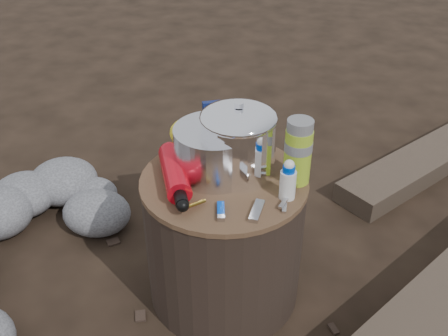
% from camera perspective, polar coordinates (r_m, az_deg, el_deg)
% --- Properties ---
extents(ground, '(60.00, 60.00, 0.00)m').
position_cam_1_polar(ground, '(1.78, 0.00, -13.07)').
color(ground, black).
rests_on(ground, ground).
extents(stump, '(0.48, 0.48, 0.44)m').
position_cam_1_polar(stump, '(1.62, 0.00, -7.68)').
color(stump, black).
rests_on(stump, ground).
extents(rock_ring, '(0.43, 0.94, 0.19)m').
position_cam_1_polar(rock_ring, '(1.95, -21.03, -7.16)').
color(rock_ring, slate).
rests_on(rock_ring, ground).
extents(log_small, '(0.83, 0.91, 0.09)m').
position_cam_1_polar(log_small, '(2.50, 21.50, 0.90)').
color(log_small, '#42352A').
rests_on(log_small, ground).
extents(foil_windscreen, '(0.23, 0.23, 0.14)m').
position_cam_1_polar(foil_windscreen, '(1.48, -1.02, 1.90)').
color(foil_windscreen, silver).
rests_on(foil_windscreen, stump).
extents(camping_pot, '(0.21, 0.21, 0.21)m').
position_cam_1_polar(camping_pot, '(1.46, 1.58, 3.03)').
color(camping_pot, white).
rests_on(camping_pot, stump).
extents(fuel_bottle, '(0.17, 0.29, 0.07)m').
position_cam_1_polar(fuel_bottle, '(1.46, -5.42, -0.52)').
color(fuel_bottle, red).
rests_on(fuel_bottle, stump).
extents(thermos, '(0.08, 0.08, 0.19)m').
position_cam_1_polar(thermos, '(1.45, 8.09, 1.77)').
color(thermos, '#9FC428').
rests_on(thermos, stump).
extents(travel_mug, '(0.08, 0.08, 0.12)m').
position_cam_1_polar(travel_mug, '(1.57, 3.97, 3.05)').
color(travel_mug, black).
rests_on(travel_mug, stump).
extents(stuff_sack, '(0.14, 0.12, 0.10)m').
position_cam_1_polar(stuff_sack, '(1.62, -3.43, 3.81)').
color(stuff_sack, yellow).
rests_on(stuff_sack, stump).
extents(food_pouch, '(0.11, 0.07, 0.14)m').
position_cam_1_polar(food_pouch, '(1.62, -0.27, 4.93)').
color(food_pouch, '#0D1952').
rests_on(food_pouch, stump).
extents(lighter, '(0.03, 0.08, 0.01)m').
position_cam_1_polar(lighter, '(1.36, -0.35, -4.53)').
color(lighter, '#003DC8').
rests_on(lighter, stump).
extents(multitool, '(0.03, 0.09, 0.01)m').
position_cam_1_polar(multitool, '(1.36, 3.61, -4.71)').
color(multitool, '#B7B7BC').
rests_on(multitool, stump).
extents(pot_grabber, '(0.06, 0.15, 0.01)m').
position_cam_1_polar(pot_grabber, '(1.42, 6.76, -2.97)').
color(pot_grabber, '#B7B7BC').
rests_on(pot_grabber, stump).
extents(squeeze_bottle, '(0.04, 0.04, 0.10)m').
position_cam_1_polar(squeeze_bottle, '(1.40, 7.00, -1.46)').
color(squeeze_bottle, white).
rests_on(squeeze_bottle, stump).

